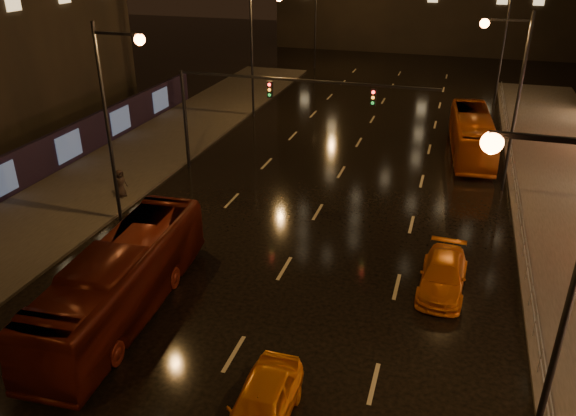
{
  "coord_description": "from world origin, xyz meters",
  "views": [
    {
      "loc": [
        6.47,
        -10.44,
        13.32
      ],
      "look_at": [
        -0.15,
        11.04,
        2.5
      ],
      "focal_mm": 35.0,
      "sensor_mm": 36.0,
      "label": 1
    }
  ],
  "objects": [
    {
      "name": "bus_curb",
      "position": [
        7.66,
        27.78,
        1.41
      ],
      "size": [
        3.22,
        10.31,
        2.83
      ],
      "primitive_type": "imported",
      "rotation": [
        0.0,
        0.0,
        0.08
      ],
      "color": "#AC4911",
      "rests_on": "ground"
    },
    {
      "name": "sidewalk_left",
      "position": [
        -13.5,
        15.0,
        0.07
      ],
      "size": [
        7.0,
        70.0,
        0.15
      ],
      "primitive_type": "cube",
      "color": "#38332D",
      "rests_on": "ground"
    },
    {
      "name": "taxi_near",
      "position": [
        2.03,
        1.23,
        0.74
      ],
      "size": [
        1.78,
        4.37,
        1.48
      ],
      "primitive_type": "imported",
      "rotation": [
        0.0,
        0.0,
        0.01
      ],
      "color": "orange",
      "rests_on": "ground"
    },
    {
      "name": "ground",
      "position": [
        0.0,
        20.0,
        0.0
      ],
      "size": [
        140.0,
        140.0,
        0.0
      ],
      "primitive_type": "plane",
      "color": "black",
      "rests_on": "ground"
    },
    {
      "name": "pedestrian_c",
      "position": [
        -11.0,
        14.38,
        0.96
      ],
      "size": [
        0.67,
        0.88,
        1.61
      ],
      "primitive_type": "imported",
      "rotation": [
        0.0,
        0.0,
        1.35
      ],
      "color": "black",
      "rests_on": "sidewalk_left"
    },
    {
      "name": "taxi_far",
      "position": [
        6.81,
        10.43,
        0.65
      ],
      "size": [
        2.01,
        4.56,
        1.3
      ],
      "primitive_type": "imported",
      "rotation": [
        0.0,
        0.0,
        -0.04
      ],
      "color": "orange",
      "rests_on": "ground"
    },
    {
      "name": "streetlight_right",
      "position": [
        8.92,
        2.0,
        6.43
      ],
      "size": [
        2.64,
        0.5,
        10.0
      ],
      "color": "black",
      "rests_on": "ground"
    },
    {
      "name": "bus_red",
      "position": [
        -4.98,
        5.05,
        1.49
      ],
      "size": [
        3.24,
        10.87,
        2.99
      ],
      "primitive_type": "imported",
      "rotation": [
        0.0,
        0.0,
        0.07
      ],
      "color": "#4E130B",
      "rests_on": "ground"
    },
    {
      "name": "traffic_signal",
      "position": [
        -5.06,
        20.0,
        4.74
      ],
      "size": [
        15.31,
        0.32,
        6.2
      ],
      "color": "black",
      "rests_on": "ground"
    },
    {
      "name": "railing_right",
      "position": [
        10.2,
        18.0,
        0.9
      ],
      "size": [
        0.05,
        56.0,
        1.0
      ],
      "color": "#99999E",
      "rests_on": "sidewalk_right"
    }
  ]
}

